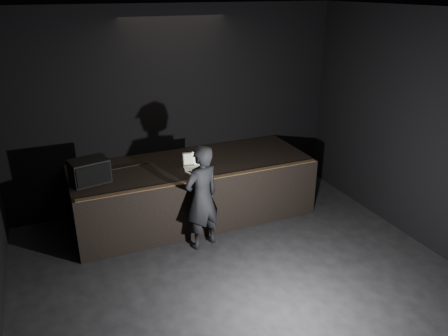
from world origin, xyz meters
The scene contains 11 objects.
ground centered at (0.00, 0.00, 0.00)m, with size 7.00×7.00×0.00m, color black.
room_walls centered at (0.00, 0.00, 2.02)m, with size 6.10×7.10×3.52m.
stage_riser centered at (0.00, 2.73, 0.50)m, with size 4.00×1.50×1.00m, color black.
riser_lip centered at (0.00, 2.02, 1.01)m, with size 3.92×0.10×0.01m, color brown.
stage_monitor centered at (-1.67, 2.60, 1.18)m, with size 0.61×0.50×0.36m.
cable centered at (-1.15, 2.95, 1.01)m, with size 0.02×0.02×0.97m, color black.
laptop centered at (-0.04, 2.55, 1.06)m, with size 0.37×0.34×0.22m.
beer_can centered at (0.04, 2.67, 1.07)m, with size 0.06×0.06×0.15m.
plastic_cup centered at (-0.01, 2.82, 1.05)m, with size 0.08×0.08×0.10m, color white.
wii_remote centered at (-0.21, 2.32, 1.01)m, with size 0.03×0.14×0.03m, color white.
person centered at (-0.18, 1.78, 0.82)m, with size 0.60×0.39×1.65m, color black.
Camera 1 is at (-2.16, -3.74, 3.75)m, focal length 35.00 mm.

